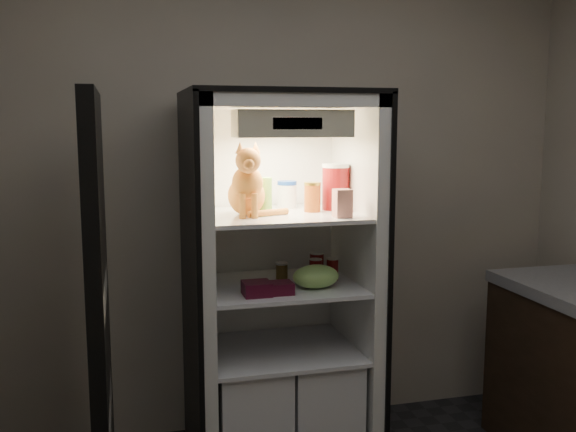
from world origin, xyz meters
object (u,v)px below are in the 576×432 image
at_px(pepper_jar, 336,187).
at_px(soda_can_c, 316,270).
at_px(soda_can_b, 332,269).
at_px(berry_box_left, 257,289).
at_px(mayo_tub, 287,194).
at_px(cream_carton, 342,203).
at_px(tabby_cat, 247,188).
at_px(soda_can_a, 317,266).
at_px(berry_box_right, 281,288).
at_px(salsa_jar, 312,197).
at_px(grape_bag, 316,276).
at_px(refrigerator, 278,309).
at_px(condiment_jar, 282,271).
at_px(parmesan_shaker, 265,195).

height_order(pepper_jar, soda_can_c, pepper_jar).
xyz_separation_m(soda_can_b, berry_box_left, (-0.43, -0.19, -0.02)).
relative_size(mayo_tub, soda_can_b, 1.26).
height_order(pepper_jar, cream_carton, pepper_jar).
relative_size(tabby_cat, soda_can_a, 2.66).
distance_m(soda_can_a, soda_can_b, 0.09).
relative_size(pepper_jar, soda_can_b, 2.09).
bearing_deg(berry_box_right, cream_carton, -5.03).
bearing_deg(salsa_jar, grape_bag, -98.83).
relative_size(grape_bag, berry_box_left, 1.78).
bearing_deg(mayo_tub, tabby_cat, -139.35).
relative_size(mayo_tub, berry_box_right, 1.29).
distance_m(refrigerator, cream_carton, 0.67).
bearing_deg(soda_can_b, grape_bag, -134.88).
distance_m(mayo_tub, condiment_jar, 0.39).
relative_size(salsa_jar, cream_carton, 1.11).
xyz_separation_m(mayo_tub, soda_can_a, (0.12, -0.12, -0.35)).
height_order(parmesan_shaker, condiment_jar, parmesan_shaker).
relative_size(soda_can_b, grape_bag, 0.49).
distance_m(refrigerator, parmesan_shaker, 0.59).
distance_m(tabby_cat, soda_can_b, 0.61).
bearing_deg(condiment_jar, berry_box_left, -124.45).
xyz_separation_m(pepper_jar, grape_bag, (-0.16, -0.18, -0.41)).
distance_m(cream_carton, soda_can_a, 0.44).
bearing_deg(mayo_tub, berry_box_right, -109.10).
distance_m(mayo_tub, soda_can_b, 0.45).
height_order(soda_can_c, berry_box_left, soda_can_c).
bearing_deg(berry_box_left, soda_can_a, 33.35).
bearing_deg(mayo_tub, salsa_jar, -63.59).
height_order(soda_can_b, berry_box_right, soda_can_b).
xyz_separation_m(soda_can_b, condiment_jar, (-0.24, 0.09, -0.01)).
bearing_deg(soda_can_c, berry_box_right, -142.95).
distance_m(parmesan_shaker, cream_carton, 0.40).
bearing_deg(soda_can_a, tabby_cat, -165.94).
relative_size(cream_carton, soda_can_a, 0.98).
bearing_deg(pepper_jar, soda_can_a, 177.96).
xyz_separation_m(salsa_jar, soda_can_b, (0.11, -0.00, -0.37)).
distance_m(pepper_jar, cream_carton, 0.27).
bearing_deg(refrigerator, soda_can_c, -23.06).
bearing_deg(mayo_tub, berry_box_left, -123.53).
xyz_separation_m(condiment_jar, berry_box_left, (-0.19, -0.27, -0.01)).
bearing_deg(parmesan_shaker, mayo_tub, 42.58).
bearing_deg(mayo_tub, grape_bag, -78.04).
distance_m(refrigerator, salsa_jar, 0.60).
relative_size(mayo_tub, condiment_jar, 1.65).
height_order(pepper_jar, berry_box_left, pepper_jar).
relative_size(mayo_tub, soda_can_c, 1.18).
bearing_deg(soda_can_c, cream_carton, -70.45).
height_order(tabby_cat, soda_can_c, tabby_cat).
distance_m(parmesan_shaker, pepper_jar, 0.36).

